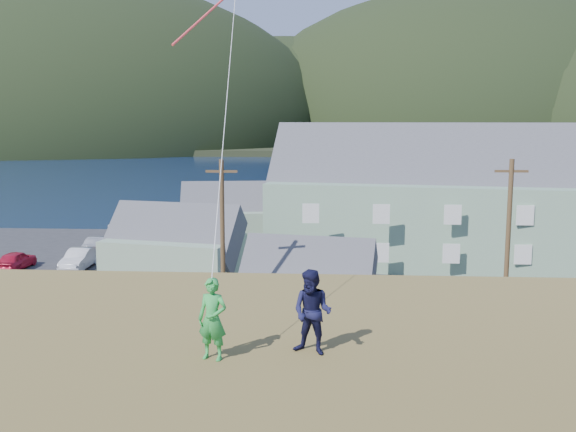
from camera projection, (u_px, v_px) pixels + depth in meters
The scene contains 14 objects.
ground at pixel (257, 355), 31.78m from camera, with size 900.00×900.00×0.00m, color #0A1638.
grass_strip at pixel (253, 369), 29.79m from camera, with size 110.00×8.00×0.10m, color #4C3D19.
waterfront_lot at pixel (282, 273), 48.54m from camera, with size 72.00×36.00×0.12m, color #28282B.
wharf at pixel (243, 220), 71.56m from camera, with size 26.00×14.00×0.90m, color gray.
far_shore at pixel (322, 139), 357.32m from camera, with size 900.00×320.00×2.00m, color black.
far_hills at pixel (396, 140), 305.00m from camera, with size 760.00×265.00×143.00m.
lodge at pixel (517, 201), 50.15m from camera, with size 39.98×16.83×13.63m.
shed_palegreen_near at pixel (174, 247), 45.48m from camera, with size 10.35×7.60×6.81m.
shed_white at pixel (308, 284), 36.35m from camera, with size 8.21×6.18×5.94m.
shed_palegreen_far at pixel (239, 216), 59.48m from camera, with size 11.25×7.32×7.10m.
utility_poles at pixel (213, 254), 32.70m from camera, with size 31.64×0.24×9.54m.
parked_cars at pixel (179, 252), 52.44m from camera, with size 27.20×13.32×1.57m.
kite_flyer_green at pixel (213, 319), 11.61m from camera, with size 0.55×0.36×1.51m, color green.
kite_flyer_navy at pixel (312, 312), 11.88m from camera, with size 0.77×0.60×1.59m, color #131436.
Camera 1 is at (3.43, -30.24, 11.53)m, focal length 40.00 mm.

